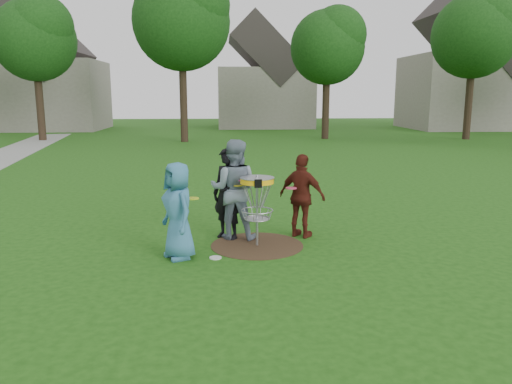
{
  "coord_description": "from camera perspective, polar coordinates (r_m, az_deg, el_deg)",
  "views": [
    {
      "loc": [
        -0.63,
        -9.28,
        2.9
      ],
      "look_at": [
        0.0,
        0.3,
        1.0
      ],
      "focal_mm": 35.0,
      "sensor_mm": 36.0,
      "label": 1
    }
  ],
  "objects": [
    {
      "name": "tree_row",
      "position": [
        30.15,
        -1.77,
        17.49
      ],
      "size": [
        51.2,
        17.42,
        9.9
      ],
      "color": "#38281C",
      "rests_on": "ground"
    },
    {
      "name": "player_maroon",
      "position": [
        10.15,
        5.29,
        -0.47
      ],
      "size": [
        1.06,
        0.93,
        1.71
      ],
      "primitive_type": "imported",
      "rotation": [
        0.0,
        0.0,
        2.51
      ],
      "color": "#501B12",
      "rests_on": "ground"
    },
    {
      "name": "dirt_patch",
      "position": [
        9.74,
        0.12,
        -6.1
      ],
      "size": [
        1.8,
        1.8,
        0.01
      ],
      "primitive_type": "cylinder",
      "color": "#47331E",
      "rests_on": "ground"
    },
    {
      "name": "player_grey",
      "position": [
        10.03,
        -2.53,
        0.31
      ],
      "size": [
        1.11,
        0.94,
        2.01
      ],
      "primitive_type": "imported",
      "rotation": [
        0.0,
        0.0,
        2.94
      ],
      "color": "slate",
      "rests_on": "ground"
    },
    {
      "name": "disc_golf_basket",
      "position": [
        9.49,
        0.12,
        -0.24
      ],
      "size": [
        0.66,
        0.67,
        1.38
      ],
      "color": "#9EA0A5",
      "rests_on": "ground"
    },
    {
      "name": "player_blue",
      "position": [
        8.92,
        -8.89,
        -2.13
      ],
      "size": [
        0.89,
        1.01,
        1.73
      ],
      "primitive_type": "imported",
      "rotation": [
        0.0,
        0.0,
        -1.07
      ],
      "color": "teal",
      "rests_on": "ground"
    },
    {
      "name": "player_black",
      "position": [
        10.02,
        -3.27,
        -0.2
      ],
      "size": [
        0.8,
        0.76,
        1.85
      ],
      "primitive_type": "imported",
      "rotation": [
        0.0,
        0.0,
        -0.65
      ],
      "color": "black",
      "rests_on": "ground"
    },
    {
      "name": "held_discs",
      "position": [
        9.6,
        -1.56,
        0.5
      ],
      "size": [
        2.11,
        1.14,
        0.2
      ],
      "color": "#C7D417",
      "rests_on": "ground"
    },
    {
      "name": "ground",
      "position": [
        9.74,
        0.12,
        -6.12
      ],
      "size": [
        100.0,
        100.0,
        0.0
      ],
      "primitive_type": "plane",
      "color": "#19470F",
      "rests_on": "ground"
    },
    {
      "name": "house_row",
      "position": [
        42.71,
        3.63,
        12.84
      ],
      "size": [
        44.5,
        10.65,
        11.62
      ],
      "color": "gray",
      "rests_on": "ground"
    },
    {
      "name": "disc_on_grass",
      "position": [
        9.04,
        -4.65,
        -7.49
      ],
      "size": [
        0.22,
        0.22,
        0.02
      ],
      "primitive_type": "cylinder",
      "color": "silver",
      "rests_on": "ground"
    }
  ]
}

